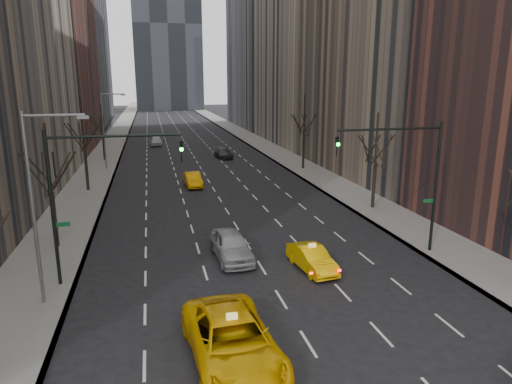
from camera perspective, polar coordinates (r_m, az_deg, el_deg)
sidewalk_left at (r=82.57m, az=-17.49°, el=5.87°), size 4.50×320.00×0.15m
sidewalk_right at (r=84.27m, az=-0.56°, el=6.64°), size 4.50×320.00×0.15m
bld_left_far at (r=80.08m, az=-25.96°, el=20.72°), size 14.00×28.00×44.00m
tree_lw_b at (r=31.03m, az=-24.19°, el=0.02°), size 3.36×3.50×7.82m
tree_lw_c at (r=46.52m, az=-20.62°, el=4.94°), size 3.36×3.50×8.74m
tree_lw_d at (r=64.33m, az=-18.61°, el=6.87°), size 3.36×3.50×7.36m
tree_rw_b at (r=38.67m, az=14.65°, el=3.28°), size 3.36×3.50×7.82m
tree_rw_c at (r=55.02m, az=6.00°, el=6.96°), size 3.36×3.50×8.74m
traffic_mast_left at (r=24.39m, az=-20.51°, el=1.18°), size 6.69×0.39×8.00m
traffic_mast_right at (r=28.40m, az=18.93°, el=2.97°), size 6.69×0.39×8.00m
streetlight_near at (r=22.75m, az=-25.47°, el=0.19°), size 2.83×0.22×9.00m
streetlight_far at (r=57.09m, az=-18.22°, el=8.20°), size 2.83×0.22×9.00m
taxi_suv at (r=17.99m, az=-2.94°, el=-18.13°), size 3.52×6.85×1.85m
taxi_sedan at (r=26.17m, az=7.00°, el=-8.24°), size 1.95×4.27×1.36m
silver_sedan_ahead at (r=27.47m, az=-3.09°, el=-6.70°), size 2.24×5.06×1.69m
far_taxi at (r=46.66m, az=-7.90°, el=1.56°), size 1.70×4.37×1.42m
far_suv_grey at (r=63.73m, az=-4.12°, el=4.88°), size 2.34×4.90×1.38m
far_car_white at (r=77.77m, az=-12.37°, el=6.26°), size 1.84×4.55×1.55m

